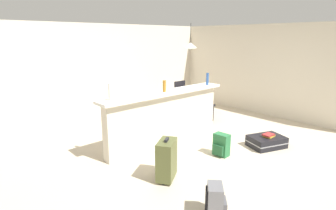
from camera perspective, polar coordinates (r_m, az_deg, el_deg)
The scene contains 17 objects.
ground_plane at distance 5.92m, azimuth 5.65°, elevation -7.71°, with size 13.00×13.00×0.05m, color beige.
wall_back at distance 7.92m, azimuth -10.74°, elevation 7.20°, with size 6.60×0.10×2.50m, color beige.
wall_right at distance 8.22m, azimuth 18.88°, elevation 6.93°, with size 0.10×6.00×2.50m, color beige.
partition_half_wall at distance 5.61m, azimuth -0.44°, elevation -2.93°, with size 2.80×0.20×1.04m, color beige.
bar_countertop at distance 5.48m, azimuth -0.45°, elevation 2.55°, with size 2.96×0.40×0.05m, color white.
bottle_white at distance 4.79m, azimuth -11.94°, elevation 2.68°, with size 0.06×0.06×0.30m, color silver.
bottle_amber at distance 5.42m, azimuth -0.77°, elevation 3.94°, with size 0.06×0.06×0.23m, color #9E661E.
bottle_blue at distance 6.29m, azimuth 8.20°, elevation 5.39°, with size 0.06×0.06×0.27m, color #284C89.
dining_table at distance 7.50m, azimuth 4.51°, elevation 2.34°, with size 1.10×0.80×0.74m.
dining_chair_near_partition at distance 7.15m, azimuth 7.16°, elevation 0.63°, with size 0.49×0.49×0.93m.
dining_chair_far_side at distance 8.00m, azimuth 1.95°, elevation 2.17°, with size 0.40×0.40×0.93m.
pendant_lamp at distance 7.27m, azimuth 4.68°, elevation 12.29°, with size 0.34×0.34×0.67m.
suitcase_flat_black at distance 5.90m, azimuth 19.83°, elevation -7.16°, with size 0.89×0.70×0.22m.
suitcase_upright_olive at distance 4.29m, azimuth -0.29°, elevation -11.25°, with size 0.50×0.44×0.67m.
backpack_green at distance 5.24m, azimuth 11.01°, elevation -8.20°, with size 0.27×0.29×0.42m.
backpack_grey at distance 3.60m, azimuth 9.85°, elevation -19.20°, with size 0.34×0.34×0.42m.
book_stack at distance 5.85m, azimuth 20.23°, elevation -5.93°, with size 0.26×0.18×0.06m.
Camera 1 is at (-4.09, -3.67, 2.16)m, focal length 29.29 mm.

